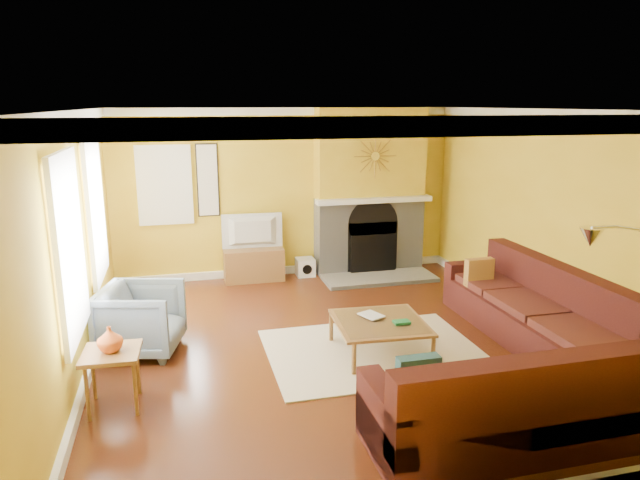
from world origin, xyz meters
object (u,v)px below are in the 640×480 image
object	(u,v)px
media_console	(254,264)
coffee_table	(380,337)
sectional_sofa	(467,325)
side_table	(114,379)
armchair	(141,319)

from	to	relation	value
media_console	coffee_table	bearing A→B (deg)	-72.12
sectional_sofa	side_table	xyz separation A→B (m)	(-3.60, 0.00, -0.17)
coffee_table	side_table	bearing A→B (deg)	-169.88
sectional_sofa	armchair	bearing A→B (deg)	160.56
sectional_sofa	side_table	world-z (taller)	sectional_sofa
armchair	side_table	size ratio (longest dim) A/B	1.54
sectional_sofa	side_table	bearing A→B (deg)	180.00
sectional_sofa	armchair	world-z (taller)	sectional_sofa
sectional_sofa	coffee_table	size ratio (longest dim) A/B	3.73
armchair	side_table	distance (m)	1.22
coffee_table	armchair	distance (m)	2.70
media_console	armchair	world-z (taller)	armchair
sectional_sofa	coffee_table	world-z (taller)	sectional_sofa
armchair	sectional_sofa	bearing A→B (deg)	-94.87
coffee_table	side_table	size ratio (longest dim) A/B	1.78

